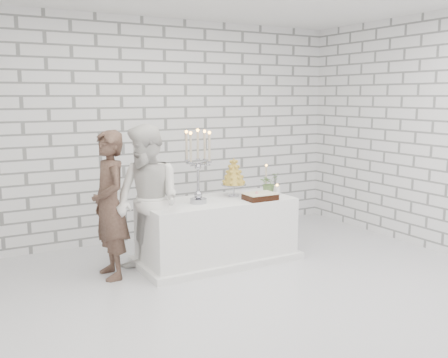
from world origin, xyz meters
TOP-DOWN VIEW (x-y plane):
  - ground at (0.00, 0.00)m, footprint 6.00×5.00m
  - wall_back at (0.00, 2.50)m, footprint 6.00×0.01m
  - cake_table at (0.37, 1.12)m, footprint 1.80×0.80m
  - groom at (-0.90, 1.22)m, footprint 0.40×0.59m
  - bride at (-0.53, 1.05)m, footprint 0.90×0.99m
  - candelabra at (0.10, 1.07)m, footprint 0.41×0.41m
  - croquembouche at (0.66, 1.23)m, footprint 0.33×0.33m
  - chocolate_cake at (0.82, 0.88)m, footprint 0.37×0.26m
  - pillar_candle at (1.15, 1.01)m, footprint 0.10×0.10m
  - extra_taper at (1.22, 1.34)m, footprint 0.08×0.08m
  - flowers at (1.13, 1.16)m, footprint 0.28×0.25m

SIDE VIEW (x-z plane):
  - ground at x=0.00m, z-range -0.01..0.01m
  - cake_table at x=0.37m, z-range 0.00..0.75m
  - chocolate_cake at x=0.82m, z-range 0.75..0.83m
  - groom at x=-0.90m, z-range 0.00..1.61m
  - pillar_candle at x=1.15m, z-range 0.75..0.87m
  - bride at x=-0.53m, z-range 0.00..1.67m
  - flowers at x=1.13m, z-range 0.75..1.02m
  - extra_taper at x=1.22m, z-range 0.75..1.07m
  - croquembouche at x=0.66m, z-range 0.75..1.23m
  - candelabra at x=0.10m, z-range 0.75..1.60m
  - wall_back at x=0.00m, z-range 0.00..3.00m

